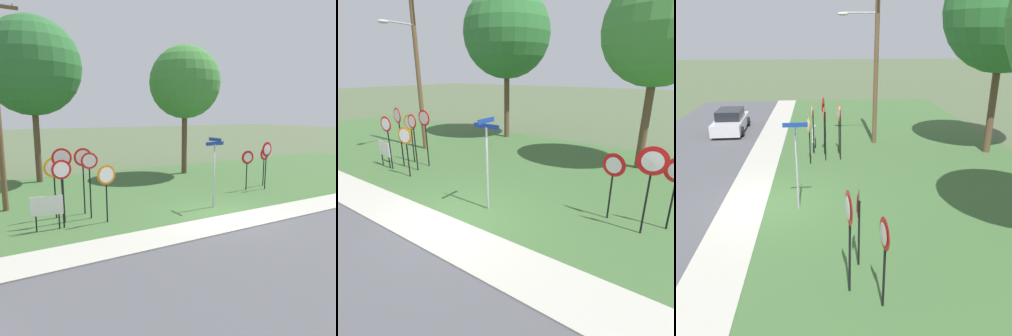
{
  "view_description": "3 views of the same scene",
  "coord_description": "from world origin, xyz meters",
  "views": [
    {
      "loc": [
        -8.11,
        -10.0,
        4.19
      ],
      "look_at": [
        -1.06,
        2.71,
        1.69
      ],
      "focal_mm": 34.59,
      "sensor_mm": 36.0,
      "label": 1
    },
    {
      "loc": [
        5.87,
        -5.36,
        4.45
      ],
      "look_at": [
        0.58,
        1.97,
        1.32
      ],
      "focal_mm": 29.73,
      "sensor_mm": 36.0,
      "label": 2
    },
    {
      "loc": [
        12.24,
        1.91,
        5.83
      ],
      "look_at": [
        0.79,
        2.74,
        1.65
      ],
      "focal_mm": 39.7,
      "sensor_mm": 36.0,
      "label": 3
    }
  ],
  "objects": [
    {
      "name": "grass_median",
      "position": [
        0.0,
        6.0,
        0.02
      ],
      "size": [
        44.0,
        12.0,
        0.04
      ],
      "primitive_type": "cube",
      "color": "#3D6033",
      "rests_on": "ground_plane"
    },
    {
      "name": "stop_sign_near_left",
      "position": [
        -4.8,
        2.24,
        1.93
      ],
      "size": [
        0.64,
        0.11,
        2.64
      ],
      "rotation": [
        0.0,
        0.0,
        -0.08
      ],
      "color": "black",
      "rests_on": "grass_median"
    },
    {
      "name": "stop_sign_near_right",
      "position": [
        -5.96,
        1.66,
        1.86
      ],
      "size": [
        0.7,
        0.11,
        2.51
      ],
      "rotation": [
        0.0,
        0.0,
        0.07
      ],
      "color": "black",
      "rests_on": "grass_median"
    },
    {
      "name": "oak_tree_left",
      "position": [
        -5.6,
        10.61,
        6.77
      ],
      "size": [
        5.59,
        5.59,
        9.54
      ],
      "color": "brown",
      "rests_on": "grass_median"
    },
    {
      "name": "yield_sign_near_right",
      "position": [
        4.93,
        2.54,
        1.99
      ],
      "size": [
        0.8,
        0.13,
        2.59
      ],
      "rotation": [
        0.0,
        0.0,
        0.12
      ],
      "color": "black",
      "rests_on": "grass_median"
    },
    {
      "name": "notice_board",
      "position": [
        -6.51,
        1.72,
        0.87
      ],
      "size": [
        1.09,
        0.18,
        1.25
      ],
      "rotation": [
        0.0,
        0.0,
        -0.14
      ],
      "color": "black",
      "rests_on": "grass_median"
    },
    {
      "name": "stop_sign_far_right",
      "position": [
        -6.0,
        2.95,
        1.83
      ],
      "size": [
        0.79,
        0.12,
        2.44
      ],
      "rotation": [
        0.0,
        0.0,
        0.11
      ],
      "color": "black",
      "rests_on": "grass_median"
    },
    {
      "name": "sidewalk_strip",
      "position": [
        0.0,
        -0.8,
        0.03
      ],
      "size": [
        44.0,
        1.6,
        0.06
      ],
      "primitive_type": "cube",
      "color": "#ADAA9E",
      "rests_on": "ground_plane"
    },
    {
      "name": "ground_plane",
      "position": [
        0.0,
        0.0,
        0.0
      ],
      "size": [
        160.0,
        160.0,
        0.0
      ],
      "primitive_type": "plane",
      "color": "#4C5B3D"
    },
    {
      "name": "yield_sign_far_left",
      "position": [
        3.88,
        2.87,
        1.63
      ],
      "size": [
        0.72,
        0.16,
        2.15
      ],
      "rotation": [
        0.0,
        0.0,
        -0.18
      ],
      "color": "black",
      "rests_on": "grass_median"
    },
    {
      "name": "stop_sign_far_left",
      "position": [
        -5.82,
        2.21,
        2.12
      ],
      "size": [
        0.71,
        0.16,
        2.86
      ],
      "rotation": [
        0.0,
        0.0,
        -0.2
      ],
      "color": "black",
      "rests_on": "grass_median"
    },
    {
      "name": "road_asphalt",
      "position": [
        0.0,
        -4.8,
        0.01
      ],
      "size": [
        44.0,
        6.4,
        0.01
      ],
      "primitive_type": "cube",
      "color": "#4C4C51",
      "rests_on": "ground_plane"
    },
    {
      "name": "street_name_post",
      "position": [
        0.4,
        1.18,
        1.86
      ],
      "size": [
        0.96,
        0.82,
        3.07
      ],
      "rotation": [
        0.0,
        0.0,
        0.04
      ],
      "color": "#9EA0A8",
      "rests_on": "grass_median"
    },
    {
      "name": "yield_sign_near_left",
      "position": [
        5.5,
        3.24,
        1.68
      ],
      "size": [
        0.73,
        0.13,
        2.21
      ],
      "rotation": [
        0.0,
        0.0,
        0.12
      ],
      "color": "black",
      "rests_on": "grass_median"
    },
    {
      "name": "stop_sign_far_center",
      "position": [
        -4.38,
        1.5,
        1.65
      ],
      "size": [
        0.74,
        0.14,
        2.22
      ],
      "rotation": [
        0.0,
        0.0,
        0.16
      ],
      "color": "black",
      "rests_on": "grass_median"
    },
    {
      "name": "oak_tree_right",
      "position": [
        3.58,
        8.78,
        6.14
      ],
      "size": [
        4.75,
        4.75,
        8.5
      ],
      "color": "brown",
      "rests_on": "grass_median"
    },
    {
      "name": "stop_sign_center_tall",
      "position": [
        -4.86,
        2.95,
        2.04
      ],
      "size": [
        0.73,
        0.1,
        2.74
      ],
      "rotation": [
        0.0,
        0.0,
        0.03
      ],
      "color": "black",
      "rests_on": "grass_median"
    }
  ]
}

